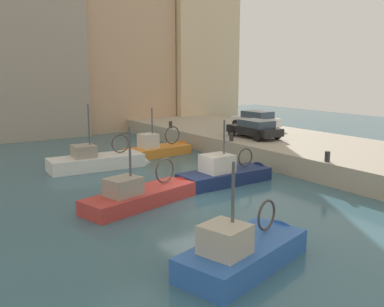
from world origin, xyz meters
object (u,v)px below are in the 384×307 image
at_px(mooring_bollard_south, 327,157).
at_px(mooring_bollard_mid, 231,137).
at_px(parked_car_white, 256,120).
at_px(parked_car_black, 255,128).
at_px(fishing_boat_red, 146,201).
at_px(fishing_boat_navy, 230,179).
at_px(fishing_boat_blue, 249,259).
at_px(fishing_boat_white, 102,166).
at_px(mooring_bollard_north, 171,125).
at_px(fishing_boat_orange, 162,153).

distance_m(mooring_bollard_south, mooring_bollard_mid, 8.00).
distance_m(parked_car_white, parked_car_black, 4.94).
bearing_deg(fishing_boat_red, mooring_bollard_south, -13.59).
relative_size(fishing_boat_navy, fishing_boat_blue, 1.04).
distance_m(fishing_boat_white, mooring_bollard_north, 10.37).
relative_size(fishing_boat_white, fishing_boat_red, 1.00).
bearing_deg(fishing_boat_white, parked_car_white, 6.83).
distance_m(fishing_boat_navy, parked_car_black, 8.27).
relative_size(fishing_boat_white, parked_car_white, 1.56).
height_order(mooring_bollard_mid, mooring_bollard_north, same).
height_order(fishing_boat_red, mooring_bollard_mid, fishing_boat_red).
xyz_separation_m(parked_car_white, mooring_bollard_mid, (-5.62, -3.82, -0.46)).
height_order(fishing_boat_blue, parked_car_white, fishing_boat_blue).
bearing_deg(fishing_boat_white, mooring_bollard_north, 34.80).
xyz_separation_m(fishing_boat_navy, parked_car_white, (9.64, 8.71, 1.79)).
bearing_deg(fishing_boat_white, mooring_bollard_mid, -14.17).
distance_m(fishing_boat_red, fishing_boat_blue, 7.31).
xyz_separation_m(fishing_boat_red, fishing_boat_orange, (6.27, 9.48, 0.01)).
height_order(fishing_boat_blue, mooring_bollard_south, fishing_boat_blue).
relative_size(fishing_boat_white, fishing_boat_orange, 1.16).
bearing_deg(parked_car_white, mooring_bollard_mid, -145.80).
bearing_deg(fishing_boat_navy, parked_car_black, 39.08).
xyz_separation_m(fishing_boat_navy, mooring_bollard_mid, (4.03, 4.90, 1.32)).
relative_size(fishing_boat_navy, mooring_bollard_north, 10.82).
height_order(fishing_boat_blue, mooring_bollard_north, fishing_boat_blue).
bearing_deg(mooring_bollard_north, mooring_bollard_south, -90.00).
bearing_deg(parked_car_black, mooring_bollard_south, -105.34).
height_order(parked_car_white, parked_car_black, parked_car_white).
distance_m(fishing_boat_red, parked_car_white, 17.97).
distance_m(parked_car_black, mooring_bollard_north, 8.13).
xyz_separation_m(fishing_boat_blue, mooring_bollard_south, (9.72, 5.01, 1.36)).
bearing_deg(mooring_bollard_north, fishing_boat_blue, -114.83).
height_order(fishing_boat_white, fishing_boat_navy, fishing_boat_white).
bearing_deg(mooring_bollard_mid, parked_car_black, 5.11).
relative_size(parked_car_white, parked_car_black, 1.01).
bearing_deg(parked_car_white, fishing_boat_blue, -132.35).
bearing_deg(fishing_boat_orange, fishing_boat_white, -162.38).
relative_size(fishing_boat_navy, mooring_bollard_south, 10.82).
height_order(fishing_boat_red, mooring_bollard_south, fishing_boat_red).
relative_size(fishing_boat_white, fishing_boat_navy, 1.10).
bearing_deg(parked_car_white, fishing_boat_red, -147.83).
height_order(parked_car_white, mooring_bollard_south, parked_car_white).
xyz_separation_m(parked_car_black, mooring_bollard_north, (-2.25, 7.80, -0.39)).
bearing_deg(fishing_boat_orange, fishing_boat_red, -123.47).
relative_size(fishing_boat_red, parked_car_white, 1.56).
bearing_deg(mooring_bollard_south, fishing_boat_white, 129.80).
bearing_deg(fishing_boat_blue, fishing_boat_navy, 54.94).
relative_size(fishing_boat_navy, fishing_boat_red, 0.91).
xyz_separation_m(fishing_boat_white, fishing_boat_red, (-1.07, -7.83, 0.01)).
bearing_deg(fishing_boat_navy, fishing_boat_red, -171.66).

